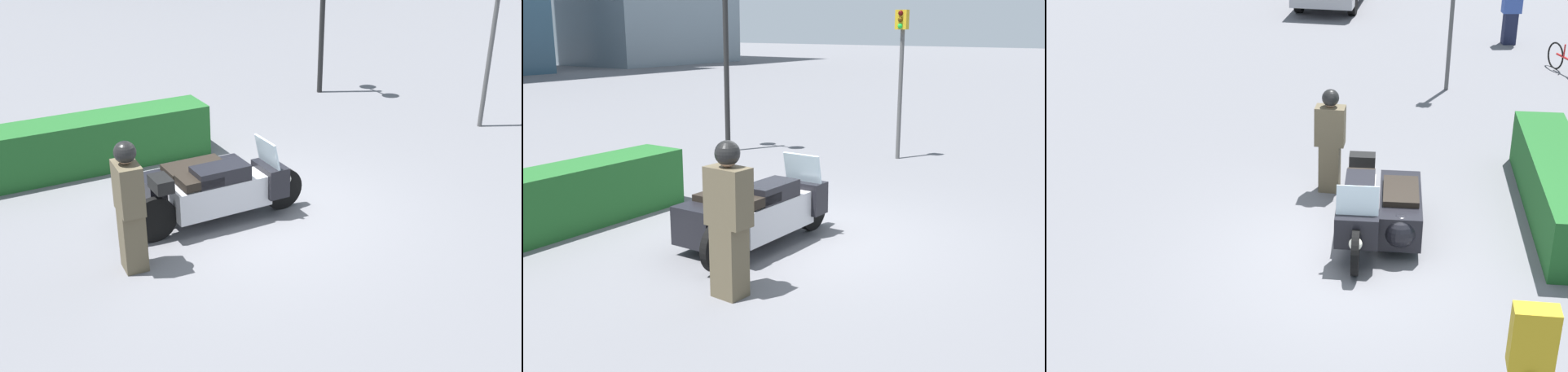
# 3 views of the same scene
# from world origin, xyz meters

# --- Properties ---
(ground_plane) EXTENTS (160.00, 160.00, 0.00)m
(ground_plane) POSITION_xyz_m (0.00, 0.00, 0.00)
(ground_plane) COLOR slate
(police_motorcycle) EXTENTS (2.66, 1.17, 1.15)m
(police_motorcycle) POSITION_xyz_m (-0.62, 0.34, 0.46)
(police_motorcycle) COLOR black
(police_motorcycle) RESTS_ON ground
(officer_rider) EXTENTS (0.31, 0.48, 1.71)m
(officer_rider) POSITION_xyz_m (-2.14, -0.51, 0.90)
(officer_rider) COLOR brown
(officer_rider) RESTS_ON ground
(hedge_bush_curbside) EXTENTS (4.10, 0.82, 0.90)m
(hedge_bush_curbside) POSITION_xyz_m (-1.67, 2.96, 0.45)
(hedge_bush_curbside) COLOR #1E5623
(hedge_bush_curbside) RESTS_ON ground
(traffic_light_near) EXTENTS (0.23, 0.26, 3.17)m
(traffic_light_near) POSITION_xyz_m (5.74, 1.26, 2.10)
(traffic_light_near) COLOR #4C4C4C
(traffic_light_near) RESTS_ON ground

